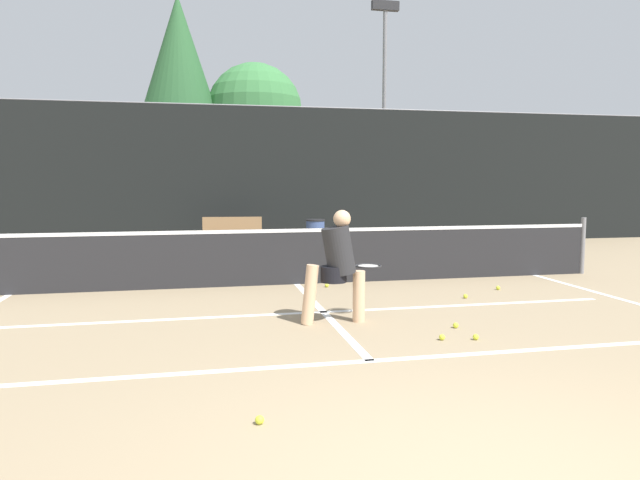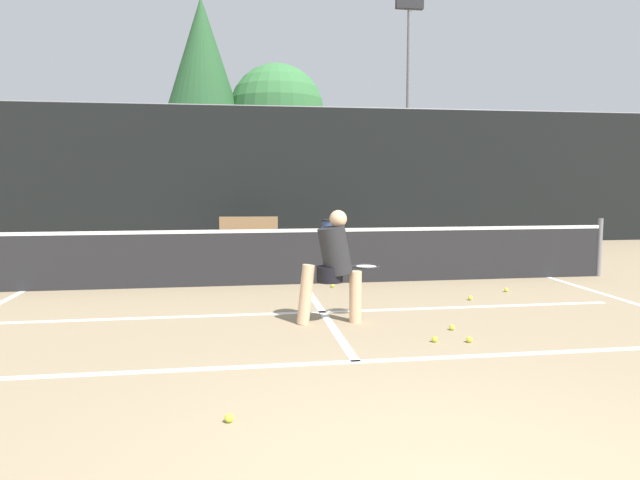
{
  "view_description": "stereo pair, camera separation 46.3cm",
  "coord_description": "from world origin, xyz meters",
  "px_view_note": "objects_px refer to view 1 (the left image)",
  "views": [
    {
      "loc": [
        -1.6,
        -2.63,
        1.74
      ],
      "look_at": [
        0.0,
        4.93,
        0.95
      ],
      "focal_mm": 32.0,
      "sensor_mm": 36.0,
      "label": 1
    },
    {
      "loc": [
        -1.14,
        -2.71,
        1.74
      ],
      "look_at": [
        0.0,
        4.93,
        0.95
      ],
      "focal_mm": 32.0,
      "sensor_mm": 36.0,
      "label": 2
    }
  ],
  "objects_px": {
    "parked_car": "(353,215)",
    "player_practicing": "(338,263)",
    "courtside_bench": "(232,233)",
    "trash_bin": "(315,235)"
  },
  "relations": [
    {
      "from": "player_practicing",
      "to": "courtside_bench",
      "type": "relative_size",
      "value": 0.93
    },
    {
      "from": "courtside_bench",
      "to": "parked_car",
      "type": "height_order",
      "value": "parked_car"
    },
    {
      "from": "trash_bin",
      "to": "parked_car",
      "type": "distance_m",
      "value": 4.79
    },
    {
      "from": "parked_car",
      "to": "player_practicing",
      "type": "bearing_deg",
      "value": -106.18
    },
    {
      "from": "player_practicing",
      "to": "parked_car",
      "type": "xyz_separation_m",
      "value": [
        3.38,
        11.65,
        -0.11
      ]
    },
    {
      "from": "trash_bin",
      "to": "player_practicing",
      "type": "bearing_deg",
      "value": -99.39
    },
    {
      "from": "parked_car",
      "to": "courtside_bench",
      "type": "bearing_deg",
      "value": -136.1
    },
    {
      "from": "courtside_bench",
      "to": "trash_bin",
      "type": "relative_size",
      "value": 1.9
    },
    {
      "from": "player_practicing",
      "to": "parked_car",
      "type": "distance_m",
      "value": 12.13
    },
    {
      "from": "trash_bin",
      "to": "parked_car",
      "type": "height_order",
      "value": "parked_car"
    }
  ]
}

